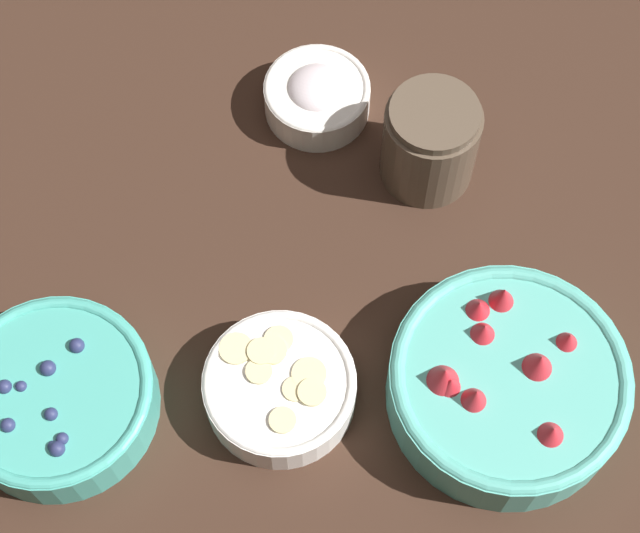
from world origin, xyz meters
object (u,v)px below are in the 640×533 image
Objects in this scene: bowl_strawberries at (507,383)px; bowl_blueberries at (55,397)px; bowl_bananas at (280,387)px; bowl_cream at (317,95)px; jar_chocolate at (430,144)px.

bowl_strawberries is 1.19× the size of bowl_blueberries.
bowl_cream is at bearing -136.09° from bowl_bananas.
bowl_strawberries is at bearing 139.93° from bowl_bananas.
bowl_bananas is (-0.17, 0.13, -0.01)m from bowl_blueberries.
bowl_strawberries is 2.07× the size of jar_chocolate.
bowl_bananas is 1.33× the size of jar_chocolate.
jar_chocolate is (-0.44, 0.03, 0.02)m from bowl_blueberries.
bowl_strawberries reaches higher than bowl_bananas.
bowl_bananas is at bearing 43.91° from bowl_cream.
jar_chocolate reaches higher than bowl_cream.
bowl_strawberries is 0.37m from bowl_cream.
bowl_blueberries is 0.45m from jar_chocolate.
jar_chocolate is at bearing 176.43° from bowl_blueberries.
bowl_blueberries is 1.30× the size of bowl_bananas.
bowl_cream is at bearing -165.46° from bowl_blueberries.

